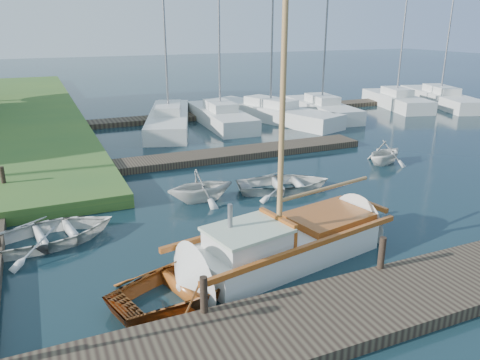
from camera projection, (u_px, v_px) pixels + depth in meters
name	position (u px, v px, depth m)	size (l,w,h in m)	color
ground	(240.00, 215.00, 15.14)	(160.00, 160.00, 0.00)	black
near_dock	(354.00, 310.00, 9.89)	(18.00, 2.20, 0.30)	#2C211B
far_dock	(223.00, 155.00, 21.49)	(14.00, 1.60, 0.30)	#2C211B
pontoon	(279.00, 110.00, 32.79)	(30.00, 1.60, 0.30)	#2C211B
mooring_post_1	(204.00, 295.00, 9.43)	(0.16, 0.16, 0.80)	black
mooring_post_2	(382.00, 253.00, 11.15)	(0.16, 0.16, 0.80)	black
mooring_post_5	(3.00, 178.00, 16.58)	(0.16, 0.16, 0.80)	black
sailboat	(289.00, 245.00, 12.32)	(7.39, 3.30, 9.83)	silver
dinghy	(190.00, 277.00, 10.67)	(2.69, 3.76, 0.78)	brown
tender_a	(49.00, 231.00, 13.10)	(2.62, 3.67, 0.76)	silver
tender_b	(201.00, 184.00, 16.19)	(2.04, 2.36, 1.24)	silver
tender_c	(284.00, 181.00, 17.28)	(2.48, 3.47, 0.72)	silver
tender_d	(385.00, 151.00, 20.52)	(1.93, 2.24, 1.18)	silver
marina_boat_1	(169.00, 118.00, 27.70)	(5.01, 9.57, 11.18)	silver
marina_boat_2	(220.00, 115.00, 28.55)	(2.64, 7.86, 10.44)	silver
marina_boat_3	(271.00, 111.00, 29.84)	(5.36, 10.23, 10.91)	silver
marina_boat_4	(322.00, 108.00, 31.08)	(3.00, 7.59, 10.17)	silver
marina_boat_6	(396.00, 99.00, 34.47)	(4.00, 7.65, 10.03)	silver
marina_boat_7	(440.00, 97.00, 35.54)	(5.06, 9.66, 11.44)	silver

